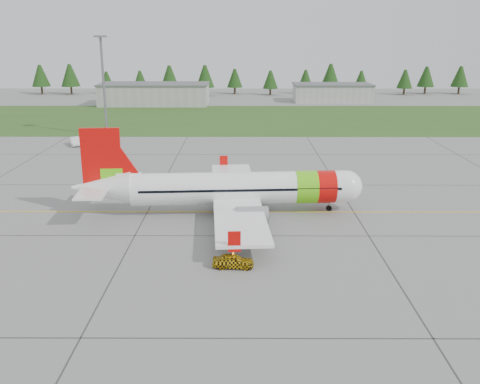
{
  "coord_description": "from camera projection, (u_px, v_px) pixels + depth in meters",
  "views": [
    {
      "loc": [
        -3.55,
        -53.28,
        20.7
      ],
      "look_at": [
        -3.78,
        4.83,
        3.46
      ],
      "focal_mm": 40.0,
      "sensor_mm": 36.0,
      "label": 1
    }
  ],
  "objects": [
    {
      "name": "grass_strip",
      "position": [
        256.0,
        119.0,
        135.56
      ],
      "size": [
        320.0,
        50.0,
        0.03
      ],
      "primitive_type": "cube",
      "color": "#30561E",
      "rests_on": "ground"
    },
    {
      "name": "treeline",
      "position": [
        252.0,
        80.0,
        187.83
      ],
      "size": [
        160.0,
        8.0,
        10.0
      ],
      "primitive_type": null,
      "color": "#1C3F14",
      "rests_on": "ground"
    },
    {
      "name": "ground",
      "position": [
        275.0,
        236.0,
        56.96
      ],
      "size": [
        320.0,
        320.0,
        0.0
      ],
      "primitive_type": "plane",
      "color": "gray",
      "rests_on": "ground"
    },
    {
      "name": "service_van",
      "position": [
        74.0,
        133.0,
        102.5
      ],
      "size": [
        2.16,
        2.11,
        4.81
      ],
      "primitive_type": "imported",
      "rotation": [
        0.0,
        0.0,
        0.4
      ],
      "color": "white",
      "rests_on": "ground"
    },
    {
      "name": "hangar_west",
      "position": [
        155.0,
        95.0,
        161.67
      ],
      "size": [
        32.0,
        14.0,
        6.0
      ],
      "primitive_type": "cube",
      "color": "#A8A8A3",
      "rests_on": "ground"
    },
    {
      "name": "aircraft",
      "position": [
        233.0,
        189.0,
        63.58
      ],
      "size": [
        34.5,
        31.82,
        10.45
      ],
      "rotation": [
        0.0,
        0.0,
        0.06
      ],
      "color": "white",
      "rests_on": "ground"
    },
    {
      "name": "follow_me_car",
      "position": [
        233.0,
        248.0,
        48.74
      ],
      "size": [
        1.37,
        1.6,
        3.81
      ],
      "primitive_type": "imported",
      "rotation": [
        0.0,
        0.0,
        1.52
      ],
      "color": "yellow",
      "rests_on": "ground"
    },
    {
      "name": "hangar_east",
      "position": [
        332.0,
        93.0,
        169.25
      ],
      "size": [
        24.0,
        12.0,
        5.2
      ],
      "primitive_type": "cube",
      "color": "#A8A8A3",
      "rests_on": "ground"
    },
    {
      "name": "taxi_guideline",
      "position": [
        271.0,
        212.0,
        64.62
      ],
      "size": [
        120.0,
        0.25,
        0.02
      ],
      "primitive_type": "cube",
      "color": "gold",
      "rests_on": "ground"
    },
    {
      "name": "floodlight_mast",
      "position": [
        104.0,
        88.0,
        109.83
      ],
      "size": [
        0.5,
        0.5,
        20.0
      ],
      "primitive_type": "cylinder",
      "color": "slate",
      "rests_on": "ground"
    }
  ]
}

